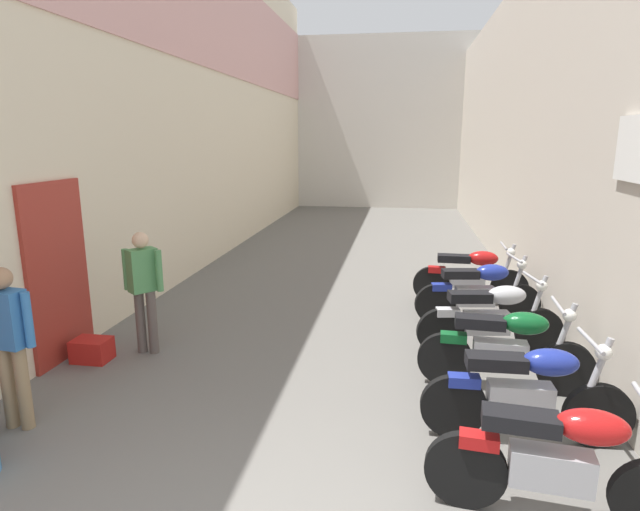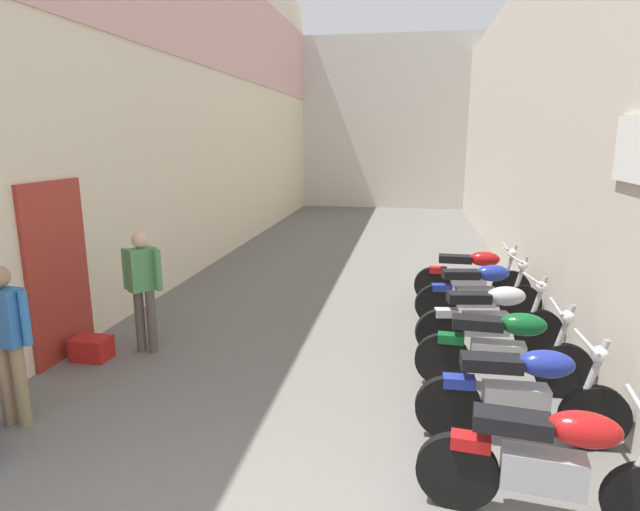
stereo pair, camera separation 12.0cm
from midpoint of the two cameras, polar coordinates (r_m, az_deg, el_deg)
ground_plane at (r=9.79m, az=3.25°, el=-3.26°), size 34.43×34.43×0.00m
building_left at (r=12.17m, az=-11.72°, el=17.28°), size 0.45×18.43×7.35m
building_right at (r=11.57m, az=21.62°, el=12.74°), size 0.45×18.43×5.74m
building_far_end at (r=21.60m, az=7.27°, el=14.05°), size 9.22×2.00×6.44m
motorcycle_nearest at (r=4.24m, az=24.87°, el=-19.76°), size 1.85×0.58×1.04m
motorcycle_second at (r=5.12m, az=21.91°, el=-13.66°), size 1.85×0.58×1.04m
motorcycle_third at (r=6.02m, az=19.97°, el=-9.46°), size 1.85×0.58×1.04m
motorcycle_fourth at (r=6.93m, az=18.61°, el=-6.42°), size 1.84×0.58×1.04m
motorcycle_fifth at (r=8.01m, az=17.43°, el=-3.78°), size 1.84×0.58×1.04m
motorcycle_sixth at (r=8.92m, az=16.68°, el=-2.07°), size 1.85×0.58×1.04m
pedestrian_by_doorway at (r=5.66m, az=-30.50°, el=-7.46°), size 0.52×0.24×1.57m
pedestrian_mid_alley at (r=6.91m, az=-18.29°, el=-2.84°), size 0.52×0.39×1.57m
plastic_crate at (r=7.15m, az=-23.20°, el=-9.30°), size 0.44×0.32×0.28m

